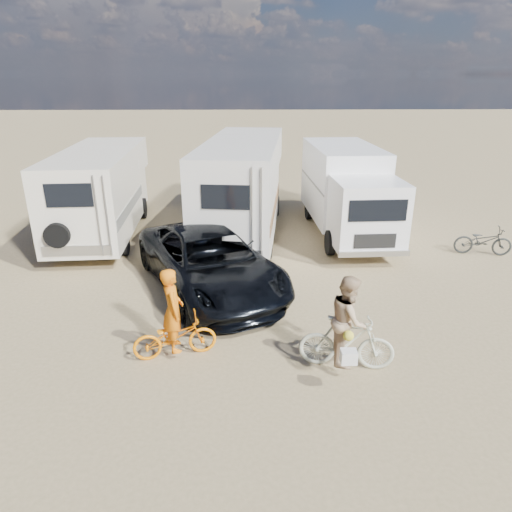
{
  "coord_description": "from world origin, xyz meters",
  "views": [
    {
      "loc": [
        -0.1,
        -9.05,
        5.41
      ],
      "look_at": [
        0.13,
        1.33,
        1.3
      ],
      "focal_mm": 32.26,
      "sensor_mm": 36.0,
      "label": 1
    }
  ],
  "objects_px": {
    "rv_left": "(101,194)",
    "crate": "(239,281)",
    "cooler": "(269,292)",
    "bike_man": "(175,337)",
    "box_truck": "(348,193)",
    "dark_suv": "(210,261)",
    "bike_parked": "(483,241)",
    "rider_man": "(173,318)",
    "rider_woman": "(348,328)",
    "rv_main": "(243,188)",
    "bike_woman": "(347,343)"
  },
  "relations": [
    {
      "from": "rv_left",
      "to": "crate",
      "type": "relative_size",
      "value": 14.99
    },
    {
      "from": "cooler",
      "to": "bike_man",
      "type": "bearing_deg",
      "value": -151.81
    },
    {
      "from": "box_truck",
      "to": "dark_suv",
      "type": "relative_size",
      "value": 1.15
    },
    {
      "from": "dark_suv",
      "to": "bike_parked",
      "type": "distance_m",
      "value": 8.87
    },
    {
      "from": "rider_man",
      "to": "rider_woman",
      "type": "distance_m",
      "value": 3.44
    },
    {
      "from": "rider_woman",
      "to": "crate",
      "type": "distance_m",
      "value": 4.32
    },
    {
      "from": "rv_main",
      "to": "bike_parked",
      "type": "distance_m",
      "value": 8.1
    },
    {
      "from": "rv_main",
      "to": "rider_woman",
      "type": "distance_m",
      "value": 8.59
    },
    {
      "from": "rv_main",
      "to": "crate",
      "type": "distance_m",
      "value": 4.85
    },
    {
      "from": "bike_woman",
      "to": "dark_suv",
      "type": "bearing_deg",
      "value": 48.93
    },
    {
      "from": "rv_left",
      "to": "bike_man",
      "type": "height_order",
      "value": "rv_left"
    },
    {
      "from": "bike_parked",
      "to": "dark_suv",
      "type": "bearing_deg",
      "value": 116.28
    },
    {
      "from": "rv_left",
      "to": "cooler",
      "type": "relative_size",
      "value": 13.16
    },
    {
      "from": "bike_man",
      "to": "cooler",
      "type": "relative_size",
      "value": 3.25
    },
    {
      "from": "rv_left",
      "to": "crate",
      "type": "xyz_separation_m",
      "value": [
        4.87,
        -4.5,
        -1.32
      ]
    },
    {
      "from": "dark_suv",
      "to": "cooler",
      "type": "bearing_deg",
      "value": -49.29
    },
    {
      "from": "bike_parked",
      "to": "crate",
      "type": "relative_size",
      "value": 3.83
    },
    {
      "from": "rider_man",
      "to": "bike_parked",
      "type": "height_order",
      "value": "rider_man"
    },
    {
      "from": "bike_parked",
      "to": "crate",
      "type": "bearing_deg",
      "value": 117.47
    },
    {
      "from": "box_truck",
      "to": "bike_parked",
      "type": "height_order",
      "value": "box_truck"
    },
    {
      "from": "bike_man",
      "to": "crate",
      "type": "height_order",
      "value": "bike_man"
    },
    {
      "from": "rv_main",
      "to": "bike_parked",
      "type": "xyz_separation_m",
      "value": [
        7.67,
        -2.3,
        -1.2
      ]
    },
    {
      "from": "dark_suv",
      "to": "crate",
      "type": "bearing_deg",
      "value": -21.87
    },
    {
      "from": "rv_main",
      "to": "crate",
      "type": "height_order",
      "value": "rv_main"
    },
    {
      "from": "bike_man",
      "to": "rider_man",
      "type": "height_order",
      "value": "rider_man"
    },
    {
      "from": "cooler",
      "to": "crate",
      "type": "distance_m",
      "value": 1.08
    },
    {
      "from": "dark_suv",
      "to": "bike_woman",
      "type": "relative_size",
      "value": 3.12
    },
    {
      "from": "rider_woman",
      "to": "crate",
      "type": "bearing_deg",
      "value": 40.32
    },
    {
      "from": "bike_man",
      "to": "crate",
      "type": "relative_size",
      "value": 3.7
    },
    {
      "from": "box_truck",
      "to": "crate",
      "type": "height_order",
      "value": "box_truck"
    },
    {
      "from": "dark_suv",
      "to": "rv_main",
      "type": "bearing_deg",
      "value": 54.55
    },
    {
      "from": "box_truck",
      "to": "crate",
      "type": "relative_size",
      "value": 14.48
    },
    {
      "from": "box_truck",
      "to": "crate",
      "type": "bearing_deg",
      "value": -132.9
    },
    {
      "from": "rv_main",
      "to": "bike_woman",
      "type": "xyz_separation_m",
      "value": [
        2.04,
        -8.31,
        -1.11
      ]
    },
    {
      "from": "box_truck",
      "to": "rider_woman",
      "type": "bearing_deg",
      "value": -103.95
    },
    {
      "from": "bike_woman",
      "to": "rv_left",
      "type": "bearing_deg",
      "value": 50.81
    },
    {
      "from": "bike_woman",
      "to": "crate",
      "type": "distance_m",
      "value": 4.28
    },
    {
      "from": "rv_left",
      "to": "bike_parked",
      "type": "bearing_deg",
      "value": -13.28
    },
    {
      "from": "rider_woman",
      "to": "bike_parked",
      "type": "bearing_deg",
      "value": -32.8
    },
    {
      "from": "bike_man",
      "to": "rider_woman",
      "type": "xyz_separation_m",
      "value": [
        3.4,
        -0.47,
        0.45
      ]
    },
    {
      "from": "rider_man",
      "to": "crate",
      "type": "xyz_separation_m",
      "value": [
        1.27,
        3.22,
        -0.7
      ]
    },
    {
      "from": "rider_man",
      "to": "bike_parked",
      "type": "relative_size",
      "value": 1.01
    },
    {
      "from": "rider_man",
      "to": "rv_left",
      "type": "bearing_deg",
      "value": 10.82
    },
    {
      "from": "bike_woman",
      "to": "rider_man",
      "type": "height_order",
      "value": "rider_man"
    },
    {
      "from": "bike_man",
      "to": "rider_man",
      "type": "relative_size",
      "value": 0.96
    },
    {
      "from": "rv_main",
      "to": "rider_man",
      "type": "xyz_separation_m",
      "value": [
        -1.36,
        -7.84,
        -0.78
      ]
    },
    {
      "from": "bike_parked",
      "to": "rider_woman",
      "type": "bearing_deg",
      "value": 147.7
    },
    {
      "from": "rv_left",
      "to": "cooler",
      "type": "height_order",
      "value": "rv_left"
    },
    {
      "from": "rv_left",
      "to": "rv_main",
      "type": "bearing_deg",
      "value": -2.17
    },
    {
      "from": "bike_woman",
      "to": "rider_woman",
      "type": "xyz_separation_m",
      "value": [
        0.0,
        0.0,
        0.33
      ]
    }
  ]
}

